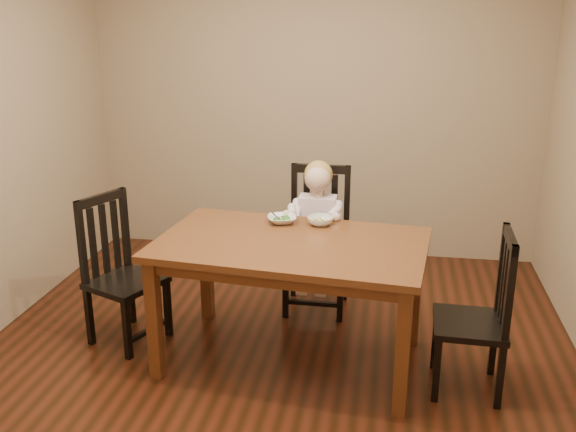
% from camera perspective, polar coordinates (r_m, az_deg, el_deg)
% --- Properties ---
extents(room, '(4.01, 4.01, 2.71)m').
position_cam_1_polar(room, '(3.86, -1.33, 5.27)').
color(room, '#451B0E').
rests_on(room, ground).
extents(dining_table, '(1.75, 1.16, 0.83)m').
position_cam_1_polar(dining_table, '(4.00, 0.26, -3.54)').
color(dining_table, '#533013').
rests_on(dining_table, room).
extents(chair_child, '(0.47, 0.45, 1.09)m').
position_cam_1_polar(chair_child, '(4.84, 2.65, -2.31)').
color(chair_child, black).
rests_on(chair_child, room).
extents(chair_left, '(0.56, 0.57, 1.02)m').
position_cam_1_polar(chair_left, '(4.51, -14.67, -4.89)').
color(chair_left, black).
rests_on(chair_left, room).
extents(chair_right, '(0.43, 0.45, 1.00)m').
position_cam_1_polar(chair_right, '(3.97, 16.61, -8.53)').
color(chair_right, black).
rests_on(chair_right, room).
extents(toddler, '(0.37, 0.46, 0.62)m').
position_cam_1_polar(toddler, '(4.74, 2.60, -0.69)').
color(toddler, silver).
rests_on(toddler, chair_child).
extents(bowl_peas, '(0.24, 0.24, 0.05)m').
position_cam_1_polar(bowl_peas, '(4.30, -0.54, -0.30)').
color(bowl_peas, silver).
rests_on(bowl_peas, dining_table).
extents(bowl_veg, '(0.23, 0.23, 0.05)m').
position_cam_1_polar(bowl_veg, '(4.26, 2.88, -0.43)').
color(bowl_veg, silver).
rests_on(bowl_veg, dining_table).
extents(fork, '(0.09, 0.11, 0.05)m').
position_cam_1_polar(fork, '(4.28, -1.13, -0.08)').
color(fork, silver).
rests_on(fork, bowl_peas).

